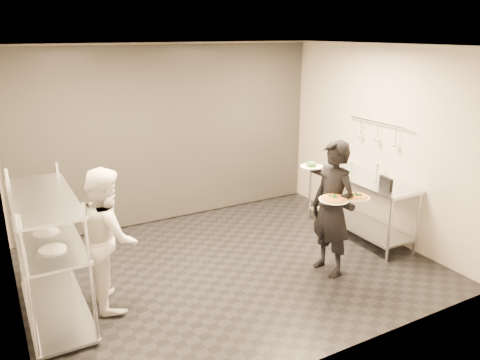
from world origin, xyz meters
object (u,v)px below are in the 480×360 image
waiter (332,209)px  pizza_plate_far (357,196)px  pizza_plate_near (334,199)px  pos_monitor (386,183)px  chef (108,237)px  pass_rack (49,250)px  prep_counter (360,196)px  bottle_dark (334,163)px  bottle_clear (376,171)px  salad_plate (311,165)px  bottle_green (350,168)px

waiter → pizza_plate_far: 0.36m
pizza_plate_near → pos_monitor: (1.14, 0.29, -0.07)m
chef → pass_rack: bearing=88.0°
pass_rack → prep_counter: 4.33m
bottle_dark → pos_monitor: bearing=-91.3°
bottle_clear → salad_plate: bearing=-170.3°
waiter → bottle_dark: waiter is taller
prep_counter → bottle_dark: bearing=100.4°
waiter → pos_monitor: waiter is taller
waiter → bottle_dark: (1.01, 1.21, 0.16)m
pass_rack → chef: chef is taller
prep_counter → bottle_clear: 0.45m
chef → bottle_dark: bearing=-78.4°
bottle_dark → chef: bearing=-171.0°
pizza_plate_far → bottle_green: bearing=51.7°
pizza_plate_far → salad_plate: 0.68m
prep_counter → bottle_clear: bearing=-46.5°
pos_monitor → bottle_dark: bottle_dark is taller
prep_counter → pizza_plate_near: (-1.26, -0.87, 0.45)m
pizza_plate_far → pos_monitor: pizza_plate_far is taller
pass_rack → salad_plate: (3.11, -0.37, 0.59)m
pass_rack → salad_plate: size_ratio=5.64×
pass_rack → pizza_plate_far: size_ratio=5.20×
waiter → bottle_green: bearing=124.3°
waiter → pizza_plate_near: bearing=-43.1°
bottle_green → salad_plate: bearing=-155.8°
salad_plate → bottle_green: 1.25m
salad_plate → pizza_plate_far: bearing=-65.1°
bottle_dark → prep_counter: bearing=-79.6°
pizza_plate_near → bottle_clear: size_ratio=1.57×
prep_counter → pos_monitor: pos_monitor is taller
chef → bottle_dark: size_ratio=8.32×
pass_rack → bottle_clear: pass_rack is taller
pos_monitor → prep_counter: bearing=88.5°
prep_counter → pos_monitor: (-0.12, -0.59, 0.38)m
pizza_plate_far → bottle_dark: pizza_plate_far is taller
pass_rack → chef: size_ratio=1.00×
salad_plate → bottle_dark: size_ratio=1.48×
prep_counter → waiter: bearing=-148.2°
pass_rack → bottle_clear: 4.48m
pizza_plate_far → salad_plate: salad_plate is taller
salad_plate → pos_monitor: salad_plate is taller
pass_rack → bottle_green: (4.20, 0.12, 0.27)m
bottle_clear → pass_rack: bearing=178.2°
waiter → bottle_clear: 1.37m
pizza_plate_near → waiter: bearing=52.0°
pizza_plate_near → pizza_plate_far: 0.30m
pizza_plate_near → bottle_green: (1.13, 0.99, -0.04)m
pass_rack → pizza_plate_near: size_ratio=4.50×
salad_plate → bottle_dark: bearing=38.5°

